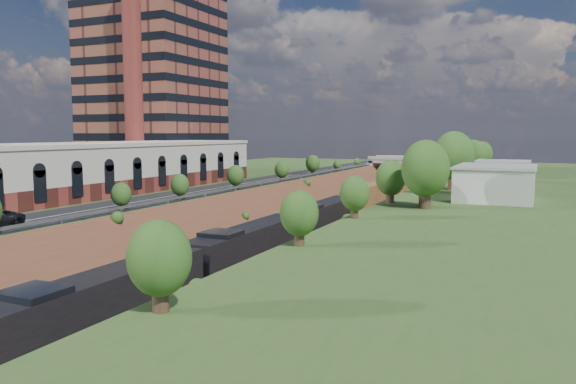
# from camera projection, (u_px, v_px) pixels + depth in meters

# --- Properties ---
(ground) EXTENTS (400.00, 400.00, 0.00)m
(ground) POSITION_uv_depth(u_px,v_px,m) (6.00, 358.00, 33.28)
(ground) COLOR #6B665B
(ground) RESTS_ON ground
(platform_left) EXTENTS (44.00, 180.00, 5.00)m
(platform_left) POSITION_uv_depth(u_px,v_px,m) (164.00, 193.00, 100.89)
(platform_left) COLOR #345A25
(platform_left) RESTS_ON ground
(platform_right) EXTENTS (44.00, 180.00, 5.00)m
(platform_right) POSITION_uv_depth(u_px,v_px,m) (575.00, 215.00, 74.03)
(platform_right) COLOR #345A25
(platform_right) RESTS_ON ground
(embankment_left) EXTENTS (10.00, 180.00, 10.00)m
(embankment_left) POSITION_uv_depth(u_px,v_px,m) (275.00, 214.00, 92.20)
(embankment_left) COLOR brown
(embankment_left) RESTS_ON ground
(embankment_right) EXTENTS (10.00, 180.00, 10.00)m
(embankment_right) POSITION_uv_depth(u_px,v_px,m) (408.00, 223.00, 83.25)
(embankment_right) COLOR brown
(embankment_right) RESTS_ON ground
(rail_left_track) EXTENTS (1.58, 180.00, 0.18)m
(rail_left_track) POSITION_uv_depth(u_px,v_px,m) (322.00, 217.00, 88.77)
(rail_left_track) COLOR gray
(rail_left_track) RESTS_ON ground
(rail_right_track) EXTENTS (1.58, 180.00, 0.18)m
(rail_right_track) POSITION_uv_depth(u_px,v_px,m) (354.00, 219.00, 86.66)
(rail_right_track) COLOR gray
(rail_right_track) RESTS_ON ground
(road) EXTENTS (8.00, 180.00, 0.10)m
(road) POSITION_uv_depth(u_px,v_px,m) (250.00, 183.00, 93.50)
(road) COLOR black
(road) RESTS_ON platform_left
(guardrail) EXTENTS (0.10, 171.00, 0.70)m
(guardrail) POSITION_uv_depth(u_px,v_px,m) (272.00, 181.00, 91.60)
(guardrail) COLOR #99999E
(guardrail) RESTS_ON platform_left
(commercial_building) EXTENTS (14.30, 62.30, 7.00)m
(commercial_building) POSITION_uv_depth(u_px,v_px,m) (97.00, 168.00, 78.27)
(commercial_building) COLOR brown
(commercial_building) RESTS_ON platform_left
(highrise_tower) EXTENTS (22.00, 22.00, 53.90)m
(highrise_tower) POSITION_uv_depth(u_px,v_px,m) (152.00, 36.00, 113.08)
(highrise_tower) COLOR brown
(highrise_tower) RESTS_ON platform_left
(smokestack) EXTENTS (3.20, 3.20, 40.00)m
(smokestack) POSITION_uv_depth(u_px,v_px,m) (133.00, 65.00, 96.13)
(smokestack) COLOR brown
(smokestack) RESTS_ON platform_left
(overpass) EXTENTS (24.50, 8.30, 7.40)m
(overpass) POSITION_uv_depth(u_px,v_px,m) (418.00, 166.00, 143.47)
(overpass) COLOR gray
(overpass) RESTS_ON ground
(white_building_near) EXTENTS (9.00, 12.00, 4.00)m
(white_building_near) POSITION_uv_depth(u_px,v_px,m) (495.00, 184.00, 70.17)
(white_building_near) COLOR silver
(white_building_near) RESTS_ON platform_right
(white_building_far) EXTENTS (8.00, 10.00, 3.60)m
(white_building_far) POSITION_uv_depth(u_px,v_px,m) (502.00, 174.00, 90.36)
(white_building_far) COLOR silver
(white_building_far) RESTS_ON platform_right
(tree_right_large) EXTENTS (5.25, 5.25, 7.61)m
(tree_right_large) POSITION_uv_depth(u_px,v_px,m) (425.00, 169.00, 61.68)
(tree_right_large) COLOR #473323
(tree_right_large) RESTS_ON platform_right
(tree_left_crest) EXTENTS (2.45, 2.45, 3.55)m
(tree_left_crest) POSITION_uv_depth(u_px,v_px,m) (93.00, 197.00, 55.49)
(tree_left_crest) COLOR #473323
(tree_left_crest) RESTS_ON platform_left
(freight_train) EXTENTS (3.25, 130.43, 4.80)m
(freight_train) POSITION_uv_depth(u_px,v_px,m) (359.00, 200.00, 88.78)
(freight_train) COLOR black
(freight_train) RESTS_ON ground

